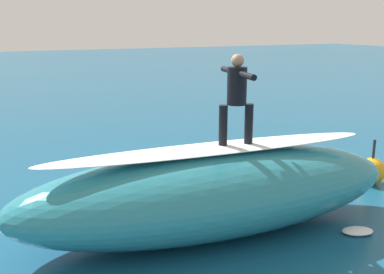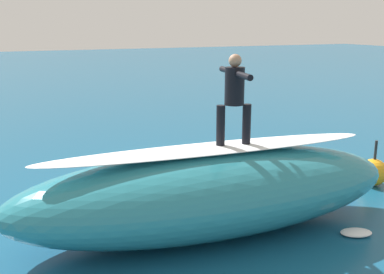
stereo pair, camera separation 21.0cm
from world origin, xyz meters
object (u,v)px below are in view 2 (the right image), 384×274
at_px(surfer_riding, 234,93).
at_px(surfboard_paddling, 165,161).
at_px(surfboard_riding, 233,147).
at_px(surfer_paddling, 170,155).
at_px(buoy_marker, 373,172).

xyz_separation_m(surfer_riding, surfboard_paddling, (-0.38, -4.47, -2.56)).
distance_m(surfboard_riding, surfer_paddling, 4.70).
bearing_deg(surfboard_riding, surfer_paddling, -85.58).
height_order(surfboard_riding, surfboard_paddling, surfboard_riding).
bearing_deg(buoy_marker, surfboard_paddling, -44.32).
bearing_deg(surfboard_paddling, buoy_marker, 142.61).
relative_size(surfboard_riding, surfer_paddling, 1.18).
relative_size(surfboard_riding, buoy_marker, 1.86).
xyz_separation_m(surfboard_riding, surfboard_paddling, (-0.38, -4.47, -1.58)).
xyz_separation_m(surfboard_paddling, surfer_paddling, (-0.13, 0.02, 0.17)).
bearing_deg(surfer_paddling, surfboard_riding, 90.38).
height_order(surfboard_paddling, buoy_marker, buoy_marker).
bearing_deg(surfboard_riding, buoy_marker, -160.16).
xyz_separation_m(surfboard_riding, surfer_paddling, (-0.51, -4.46, -1.40)).
height_order(surfer_riding, surfer_paddling, surfer_riding).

